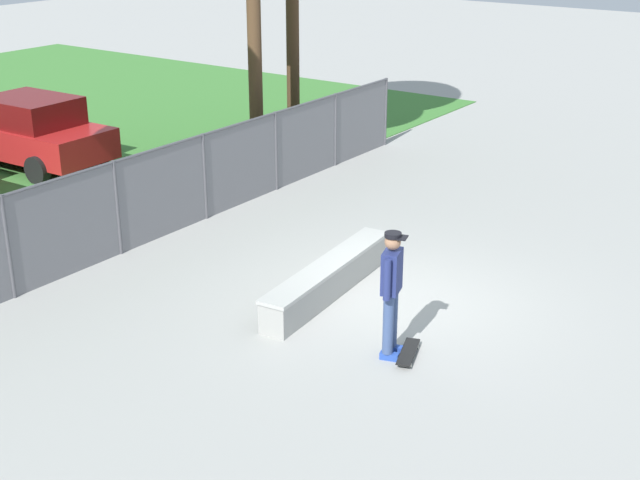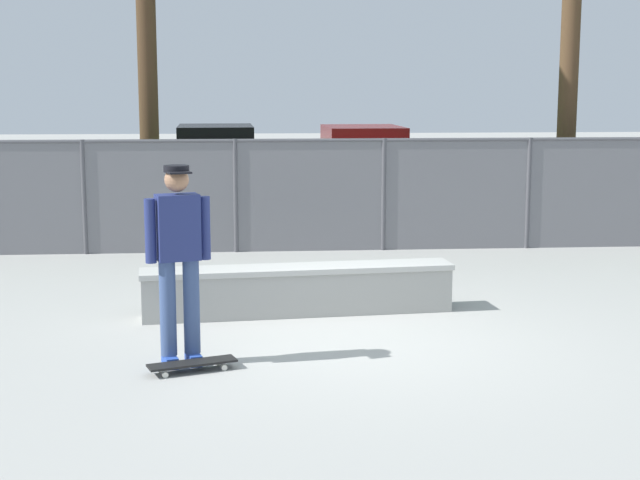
# 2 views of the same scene
# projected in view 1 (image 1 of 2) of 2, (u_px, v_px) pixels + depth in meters

# --- Properties ---
(ground_plane) EXTENTS (80.00, 80.00, 0.00)m
(ground_plane) POSITION_uv_depth(u_px,v_px,m) (400.00, 302.00, 13.90)
(ground_plane) COLOR #9E9E99
(concrete_ledge) EXTENTS (3.53, 0.82, 0.54)m
(concrete_ledge) POSITION_uv_depth(u_px,v_px,m) (329.00, 278.00, 14.08)
(concrete_ledge) COLOR #999993
(concrete_ledge) RESTS_ON ground
(skateboarder) EXTENTS (0.58, 0.37, 1.84)m
(skateboarder) POSITION_uv_depth(u_px,v_px,m) (391.00, 288.00, 11.91)
(skateboarder) COLOR #2647A5
(skateboarder) RESTS_ON ground
(skateboard) EXTENTS (0.82, 0.45, 0.09)m
(skateboard) POSITION_uv_depth(u_px,v_px,m) (408.00, 352.00, 12.22)
(skateboard) COLOR black
(skateboard) RESTS_ON ground
(chainlink_fence) EXTENTS (16.01, 0.07, 1.73)m
(chainlink_fence) POSITION_uv_depth(u_px,v_px,m) (163.00, 188.00, 16.31)
(chainlink_fence) COLOR #4C4C51
(chainlink_fence) RESTS_ON ground
(car_red) EXTENTS (2.12, 4.26, 1.66)m
(car_red) POSITION_uv_depth(u_px,v_px,m) (30.00, 131.00, 20.66)
(car_red) COLOR #B21E1E
(car_red) RESTS_ON ground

